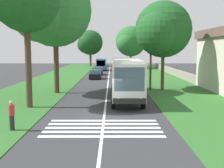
# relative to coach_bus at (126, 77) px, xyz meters

# --- Properties ---
(ground) EXTENTS (160.00, 160.00, 0.00)m
(ground) POSITION_rel_coach_bus_xyz_m (-6.46, 1.80, -2.15)
(ground) COLOR #333335
(grass_verge_left) EXTENTS (120.00, 8.00, 0.04)m
(grass_verge_left) POSITION_rel_coach_bus_xyz_m (8.54, 10.00, -2.13)
(grass_verge_left) COLOR #2D6628
(grass_verge_left) RESTS_ON ground
(grass_verge_right) EXTENTS (120.00, 8.00, 0.04)m
(grass_verge_right) POSITION_rel_coach_bus_xyz_m (8.54, -6.40, -2.13)
(grass_verge_right) COLOR #2D6628
(grass_verge_right) RESTS_ON ground
(centre_line) EXTENTS (110.00, 0.16, 0.01)m
(centre_line) POSITION_rel_coach_bus_xyz_m (8.54, 1.80, -2.14)
(centre_line) COLOR silver
(centre_line) RESTS_ON ground
(coach_bus) EXTENTS (11.16, 2.62, 3.73)m
(coach_bus) POSITION_rel_coach_bus_xyz_m (0.00, 0.00, 0.00)
(coach_bus) COLOR silver
(coach_bus) RESTS_ON ground
(zebra_crossing) EXTENTS (4.05, 6.80, 0.01)m
(zebra_crossing) POSITION_rel_coach_bus_xyz_m (-9.80, 1.80, -2.14)
(zebra_crossing) COLOR silver
(zebra_crossing) RESTS_ON ground
(trailing_car_0) EXTENTS (4.30, 1.78, 1.43)m
(trailing_car_0) POSITION_rel_coach_bus_xyz_m (20.36, 3.90, -1.48)
(trailing_car_0) COLOR black
(trailing_car_0) RESTS_ON ground
(trailing_car_1) EXTENTS (4.30, 1.78, 1.43)m
(trailing_car_1) POSITION_rel_coach_bus_xyz_m (27.82, 3.85, -1.48)
(trailing_car_1) COLOR navy
(trailing_car_1) RESTS_ON ground
(trailing_minibus_0) EXTENTS (6.00, 2.14, 2.53)m
(trailing_minibus_0) POSITION_rel_coach_bus_xyz_m (39.81, 3.60, -0.60)
(trailing_minibus_0) COLOR teal
(trailing_minibus_0) RESTS_ON ground
(roadside_tree_left_0) EXTENTS (6.19, 5.14, 10.96)m
(roadside_tree_left_0) POSITION_rel_coach_bus_xyz_m (-3.46, 7.93, 6.11)
(roadside_tree_left_0) COLOR #4C3826
(roadside_tree_left_0) RESTS_ON grass_verge_left
(roadside_tree_left_1) EXTENTS (9.38, 7.61, 12.28)m
(roadside_tree_left_1) POSITION_rel_coach_bus_xyz_m (4.55, 7.37, 6.19)
(roadside_tree_left_1) COLOR #4C3826
(roadside_tree_left_1) RESTS_ON grass_verge_left
(roadside_tree_left_2) EXTENTS (8.21, 6.88, 9.87)m
(roadside_tree_left_2) POSITION_rel_coach_bus_xyz_m (57.15, 7.47, 4.14)
(roadside_tree_left_2) COLOR brown
(roadside_tree_left_2) RESTS_ON grass_verge_left
(roadside_tree_right_0) EXTENTS (7.86, 6.34, 9.93)m
(roadside_tree_right_0) POSITION_rel_coach_bus_xyz_m (6.94, -4.25, 4.48)
(roadside_tree_right_0) COLOR brown
(roadside_tree_right_0) RESTS_ON grass_verge_right
(roadside_tree_right_1) EXTENTS (6.15, 5.42, 8.66)m
(roadside_tree_right_1) POSITION_rel_coach_bus_xyz_m (56.88, -3.86, 3.72)
(roadside_tree_right_1) COLOR brown
(roadside_tree_right_1) RESTS_ON grass_verge_right
(roadside_tree_right_2) EXTENTS (9.01, 7.41, 10.25)m
(roadside_tree_right_2) POSITION_rel_coach_bus_xyz_m (47.23, -3.16, 4.22)
(roadside_tree_right_2) COLOR brown
(roadside_tree_right_2) RESTS_ON grass_verge_right
(utility_pole) EXTENTS (0.24, 1.40, 8.95)m
(utility_pole) POSITION_rel_coach_bus_xyz_m (6.82, -3.07, 2.52)
(utility_pole) COLOR #473828
(utility_pole) RESTS_ON grass_verge_right
(roadside_wall) EXTENTS (70.00, 0.40, 1.15)m
(roadside_wall) POSITION_rel_coach_bus_xyz_m (13.54, -9.80, -1.53)
(roadside_wall) COLOR gray
(roadside_wall) RESTS_ON grass_verge_right
(pedestrian) EXTENTS (0.34, 0.34, 1.69)m
(pedestrian) POSITION_rel_coach_bus_xyz_m (-10.46, 6.93, -1.24)
(pedestrian) COLOR #26262D
(pedestrian) RESTS_ON grass_verge_left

